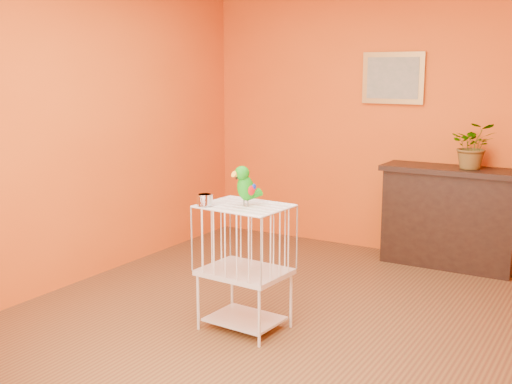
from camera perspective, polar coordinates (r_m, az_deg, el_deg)
The scene contains 8 objects.
ground at distance 4.82m, azimuth 2.54°, elevation -11.54°, with size 4.50×4.50×0.00m, color brown.
room_shell at distance 4.46m, azimuth 2.71°, elevation 7.63°, with size 4.50×4.50×4.50m.
console_cabinet at distance 6.28m, azimuth 16.80°, elevation -2.14°, with size 1.27×0.46×0.94m.
potted_plant at distance 6.11m, azimuth 18.66°, elevation 3.46°, with size 0.38×0.43×0.33m, color #26722D.
framed_picture at distance 6.50m, azimuth 12.09°, elevation 9.88°, with size 0.62×0.04×0.50m.
birdcage at distance 4.56m, azimuth -1.02°, elevation -6.56°, with size 0.61×0.49×0.90m.
feed_cup at distance 4.43m, azimuth -4.57°, elevation -0.68°, with size 0.11×0.11×0.08m, color silver.
parrot at distance 4.42m, azimuth -0.94°, elevation 0.61°, with size 0.16×0.25×0.28m.
Camera 1 is at (2.09, -3.93, 1.83)m, focal length 45.00 mm.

